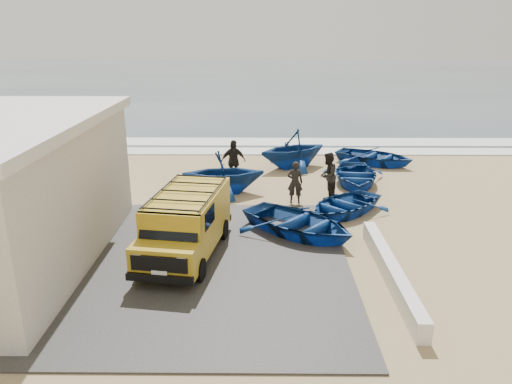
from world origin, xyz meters
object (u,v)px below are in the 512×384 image
object	(u,v)px
parapet	(391,271)
boat_near_left	(299,223)
van	(186,222)
boat_mid_right	(355,175)
boat_far_left	(293,149)
boat_near_right	(343,205)
fisherman_back	(233,161)
fisherman_front	(295,182)
boat_mid_left	(223,172)
boat_far_right	(374,156)
fisherman_middle	(328,176)

from	to	relation	value
parapet	boat_near_left	xyz separation A→B (m)	(-2.31, 3.21, 0.15)
van	boat_near_left	size ratio (longest dim) A/B	1.17
boat_mid_right	boat_far_left	distance (m)	3.84
parapet	boat_near_left	distance (m)	3.95
boat_near_right	boat_mid_right	distance (m)	3.97
parapet	boat_far_left	xyz separation A→B (m)	(-1.99, 11.75, 0.68)
boat_near_right	fisherman_back	bearing A→B (deg)	-177.48
van	fisherman_front	world-z (taller)	van
boat_mid_left	boat_far_left	size ratio (longest dim) A/B	0.94
boat_far_right	fisherman_middle	size ratio (longest dim) A/B	2.07
boat_far_right	fisherman_front	world-z (taller)	fisherman_front
parapet	fisherman_middle	distance (m)	7.13
fisherman_back	van	bearing A→B (deg)	-116.58
boat_near_right	fisherman_front	distance (m)	2.20
boat_mid_left	fisherman_front	xyz separation A→B (m)	(2.92, -1.19, -0.05)
boat_near_left	fisherman_middle	distance (m)	4.13
van	boat_far_right	size ratio (longest dim) A/B	1.24
boat_near_left	fisherman_back	world-z (taller)	fisherman_back
van	fisherman_front	bearing A→B (deg)	61.86
fisherman_middle	boat_mid_left	bearing A→B (deg)	-69.71
boat_mid_left	fisherman_back	distance (m)	1.54
boat_near_left	fisherman_front	world-z (taller)	fisherman_front
fisherman_back	boat_near_left	bearing A→B (deg)	-85.92
boat_mid_right	fisherman_back	world-z (taller)	fisherman_back
parapet	van	world-z (taller)	van
boat_mid_right	boat_far_right	size ratio (longest dim) A/B	1.00
boat_near_right	fisherman_front	xyz separation A→B (m)	(-1.73, 1.27, 0.48)
van	fisherman_middle	world-z (taller)	van
boat_near_left	boat_mid_left	size ratio (longest dim) A/B	1.21
boat_mid_right	boat_far_left	xyz separation A→B (m)	(-2.61, 2.76, 0.55)
boat_far_left	boat_near_left	bearing A→B (deg)	-31.97
fisherman_front	fisherman_middle	distance (m)	1.49
boat_mid_right	fisherman_middle	size ratio (longest dim) A/B	2.06
van	fisherman_front	size ratio (longest dim) A/B	2.87
boat_far_left	fisherman_middle	world-z (taller)	boat_far_left
boat_mid_left	boat_mid_right	xyz separation A→B (m)	(5.77, 1.35, -0.49)
boat_far_left	parapet	bearing A→B (deg)	-20.23
van	boat_far_left	world-z (taller)	van
boat_mid_left	fisherman_front	size ratio (longest dim) A/B	2.01
boat_mid_left	boat_far_left	bearing A→B (deg)	-44.22
boat_near_right	boat_mid_left	world-z (taller)	boat_mid_left
boat_far_right	fisherman_back	size ratio (longest dim) A/B	2.01
boat_mid_right	boat_mid_left	bearing A→B (deg)	-160.70
fisherman_middle	fisherman_front	bearing A→B (deg)	-38.16
boat_mid_left	boat_far_left	world-z (taller)	boat_far_left
van	boat_mid_left	distance (m)	6.04
fisherman_front	fisherman_back	distance (m)	3.74
fisherman_front	boat_near_left	bearing A→B (deg)	93.90
boat_mid_right	boat_far_left	bearing A→B (deg)	139.54
van	boat_near_right	size ratio (longest dim) A/B	1.38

